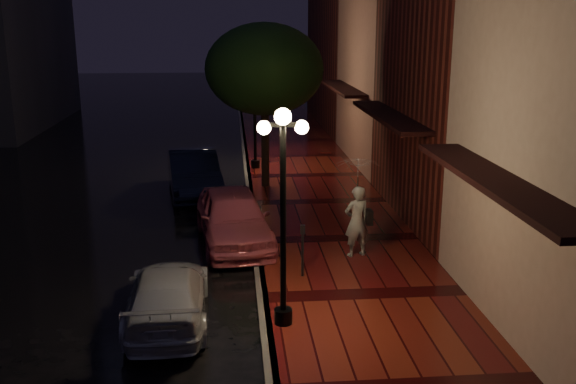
# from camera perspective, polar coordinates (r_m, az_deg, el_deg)

# --- Properties ---
(ground) EXTENTS (120.00, 120.00, 0.00)m
(ground) POSITION_cam_1_polar(r_m,az_deg,el_deg) (17.73, -2.88, -4.78)
(ground) COLOR black
(ground) RESTS_ON ground
(sidewalk) EXTENTS (4.50, 60.00, 0.15)m
(sidewalk) POSITION_cam_1_polar(r_m,az_deg,el_deg) (17.92, 4.35, -4.33)
(sidewalk) COLOR #460C0D
(sidewalk) RESTS_ON ground
(curb) EXTENTS (0.25, 60.00, 0.15)m
(curb) POSITION_cam_1_polar(r_m,az_deg,el_deg) (17.70, -2.88, -4.56)
(curb) COLOR #595451
(curb) RESTS_ON ground
(storefront_mid) EXTENTS (5.00, 8.00, 11.00)m
(storefront_mid) POSITION_cam_1_polar(r_m,az_deg,el_deg) (20.15, 17.51, 12.94)
(storefront_mid) COLOR #511914
(storefront_mid) RESTS_ON ground
(storefront_far) EXTENTS (5.00, 8.00, 9.00)m
(storefront_far) POSITION_cam_1_polar(r_m,az_deg,el_deg) (27.76, 11.03, 11.68)
(storefront_far) COLOR #8C5951
(storefront_far) RESTS_ON ground
(storefront_extra) EXTENTS (5.00, 12.00, 10.00)m
(storefront_extra) POSITION_cam_1_polar(r_m,az_deg,el_deg) (37.45, 6.80, 13.43)
(storefront_extra) COLOR #511914
(storefront_extra) RESTS_ON ground
(streetlamp_near) EXTENTS (0.96, 0.36, 4.31)m
(streetlamp_near) POSITION_cam_1_polar(r_m,az_deg,el_deg) (12.19, -0.44, -1.21)
(streetlamp_near) COLOR black
(streetlamp_near) RESTS_ON sidewalk
(streetlamp_far) EXTENTS (0.96, 0.36, 4.31)m
(streetlamp_far) POSITION_cam_1_polar(r_m,az_deg,el_deg) (25.91, -2.98, 7.49)
(streetlamp_far) COLOR black
(streetlamp_far) RESTS_ON sidewalk
(street_tree) EXTENTS (4.16, 4.16, 5.80)m
(street_tree) POSITION_cam_1_polar(r_m,az_deg,el_deg) (22.76, -2.08, 10.61)
(street_tree) COLOR black
(street_tree) RESTS_ON sidewalk
(pink_car) EXTENTS (2.38, 4.73, 1.55)m
(pink_car) POSITION_cam_1_polar(r_m,az_deg,el_deg) (17.64, -4.88, -2.27)
(pink_car) COLOR #C45061
(pink_car) RESTS_ON ground
(navy_car) EXTENTS (2.27, 4.92, 1.56)m
(navy_car) POSITION_cam_1_polar(r_m,az_deg,el_deg) (22.84, -8.37, 1.67)
(navy_car) COLOR black
(navy_car) RESTS_ON ground
(silver_car) EXTENTS (1.74, 4.05, 1.16)m
(silver_car) POSITION_cam_1_polar(r_m,az_deg,el_deg) (13.49, -10.65, -8.97)
(silver_car) COLOR #ABABB2
(silver_car) RESTS_ON ground
(woman_with_umbrella) EXTENTS (1.07, 1.09, 2.58)m
(woman_with_umbrella) POSITION_cam_1_polar(r_m,az_deg,el_deg) (16.15, 6.21, 0.04)
(woman_with_umbrella) COLOR white
(woman_with_umbrella) RESTS_ON sidewalk
(parking_meter) EXTENTS (0.12, 0.10, 1.26)m
(parking_meter) POSITION_cam_1_polar(r_m,az_deg,el_deg) (15.03, 1.31, -4.77)
(parking_meter) COLOR black
(parking_meter) RESTS_ON sidewalk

